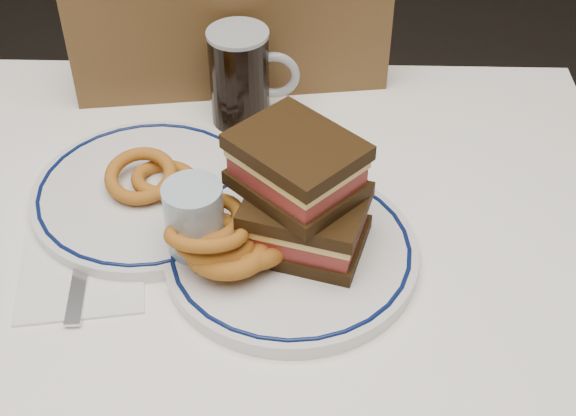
{
  "coord_description": "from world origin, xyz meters",
  "views": [
    {
      "loc": [
        0.22,
        -0.66,
        1.42
      ],
      "look_at": [
        0.2,
        0.02,
        0.81
      ],
      "focal_mm": 50.0,
      "sensor_mm": 36.0,
      "label": 1
    }
  ],
  "objects_px": {
    "main_plate": "(291,252)",
    "beer_mug": "(242,76)",
    "far_plate": "(148,193)",
    "reuben_sandwich": "(301,194)",
    "chair_far": "(235,154)"
  },
  "relations": [
    {
      "from": "beer_mug",
      "to": "far_plate",
      "type": "relative_size",
      "value": 0.48
    },
    {
      "from": "main_plate",
      "to": "chair_far",
      "type": "bearing_deg",
      "value": 103.3
    },
    {
      "from": "chair_far",
      "to": "reuben_sandwich",
      "type": "bearing_deg",
      "value": -75.01
    },
    {
      "from": "reuben_sandwich",
      "to": "beer_mug",
      "type": "xyz_separation_m",
      "value": [
        -0.09,
        0.27,
        -0.02
      ]
    },
    {
      "from": "main_plate",
      "to": "beer_mug",
      "type": "height_order",
      "value": "beer_mug"
    },
    {
      "from": "chair_far",
      "to": "far_plate",
      "type": "height_order",
      "value": "chair_far"
    },
    {
      "from": "reuben_sandwich",
      "to": "main_plate",
      "type": "bearing_deg",
      "value": -126.68
    },
    {
      "from": "beer_mug",
      "to": "far_plate",
      "type": "distance_m",
      "value": 0.22
    },
    {
      "from": "reuben_sandwich",
      "to": "beer_mug",
      "type": "distance_m",
      "value": 0.28
    },
    {
      "from": "main_plate",
      "to": "far_plate",
      "type": "relative_size",
      "value": 1.02
    },
    {
      "from": "reuben_sandwich",
      "to": "far_plate",
      "type": "relative_size",
      "value": 0.6
    },
    {
      "from": "main_plate",
      "to": "reuben_sandwich",
      "type": "relative_size",
      "value": 1.7
    },
    {
      "from": "main_plate",
      "to": "reuben_sandwich",
      "type": "distance_m",
      "value": 0.08
    },
    {
      "from": "chair_far",
      "to": "reuben_sandwich",
      "type": "distance_m",
      "value": 0.56
    },
    {
      "from": "main_plate",
      "to": "beer_mug",
      "type": "relative_size",
      "value": 2.1
    }
  ]
}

